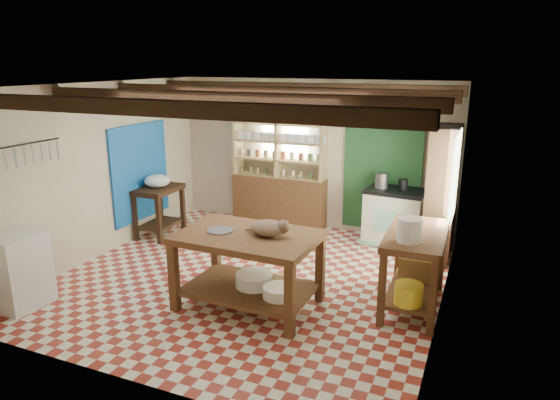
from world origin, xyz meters
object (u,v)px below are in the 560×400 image
at_px(right_counter, 414,270).
at_px(stove, 395,217).
at_px(work_table, 248,270).
at_px(white_cabinet, 19,270).
at_px(cat, 269,228).
at_px(prep_table, 159,211).

bearing_deg(right_counter, stove, 105.02).
bearing_deg(right_counter, work_table, -159.23).
height_order(work_table, right_counter, right_counter).
distance_m(stove, white_cabinet, 5.46).
xyz_separation_m(stove, cat, (-0.97, -2.82, 0.56)).
xyz_separation_m(work_table, prep_table, (-2.54, 1.70, -0.04)).
height_order(stove, white_cabinet, white_cabinet).
distance_m(stove, cat, 3.04).
distance_m(work_table, cat, 0.61).
distance_m(work_table, stove, 3.12).
bearing_deg(prep_table, right_counter, -14.39).
height_order(white_cabinet, cat, cat).
bearing_deg(cat, white_cabinet, -166.90).
bearing_deg(stove, white_cabinet, -128.87).
distance_m(prep_table, white_cabinet, 2.78).
xyz_separation_m(white_cabinet, cat, (2.81, 1.12, 0.56)).
distance_m(work_table, white_cabinet, 2.78).
bearing_deg(white_cabinet, cat, 23.36).
bearing_deg(prep_table, white_cabinet, -92.56).
bearing_deg(right_counter, white_cabinet, -158.82).
height_order(stove, prep_table, stove).
relative_size(stove, cat, 2.24).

